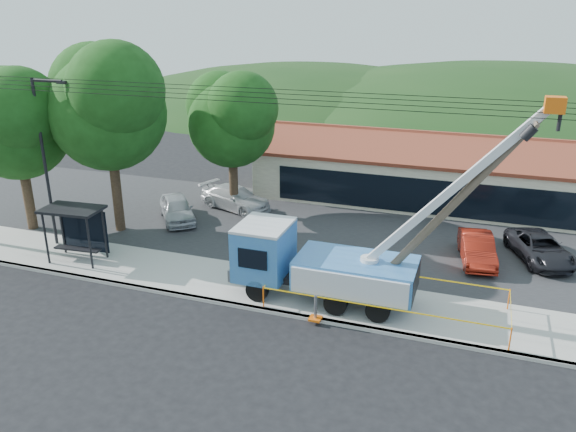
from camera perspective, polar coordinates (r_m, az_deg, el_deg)
The scene contains 19 objects.
ground at distance 22.51m, azimuth -2.86°, elevation -12.46°, with size 120.00×120.00×0.00m, color black.
curb at distance 24.14m, azimuth -0.96°, elevation -9.78°, with size 60.00×0.25×0.15m, color #B0ACA5.
sidewalk at distance 25.71m, azimuth 0.52°, elevation -7.79°, with size 60.00×4.00×0.15m, color #B0ACA5.
parking_lot at distance 32.70m, azimuth 5.06°, elevation -1.57°, with size 60.00×12.00×0.10m, color #28282B.
strip_mall at distance 38.99m, azimuth 13.84°, elevation 4.36°, with size 22.50×8.53×4.67m.
streetlight at distance 31.58m, azimuth -23.34°, elevation 6.05°, with size 2.13×0.22×9.00m.
tree_west_near at distance 32.30m, azimuth -17.94°, elevation 11.04°, with size 7.56×6.72×10.80m.
tree_west_far at distance 34.60m, azimuth -25.99°, elevation 8.89°, with size 6.84×6.08×9.48m.
tree_lot at distance 34.20m, azimuth -5.78°, elevation 10.12°, with size 6.30×5.60×8.94m.
hill_west at distance 76.81m, azimuth 2.26°, elevation 11.11°, with size 78.40×56.00×28.00m, color #163714.
hill_center at distance 73.55m, azimuth 21.47°, elevation 9.34°, with size 89.60×64.00×32.00m, color #163714.
utility_truck at distance 24.40m, azimuth 3.25°, elevation -4.73°, with size 12.39×4.25×9.22m.
leaning_pole at distance 22.62m, azimuth 16.48°, elevation 1.15°, with size 6.83×1.88×9.16m.
bus_shelter at distance 29.99m, azimuth -20.74°, elevation -0.47°, with size 3.05×2.03×2.80m.
caution_tape at distance 24.36m, azimuth 9.91°, elevation -7.71°, with size 9.96×3.30×0.96m.
car_silver at distance 34.84m, azimuth -11.13°, elevation -0.58°, with size 1.77×4.41×1.50m, color #A8AAAF.
car_red at distance 30.28m, azimuth 18.48°, elevation -4.54°, with size 1.50×4.29×1.41m, color maroon.
car_white at distance 36.33m, azimuth -5.33°, elevation 0.60°, with size 2.04×5.01×1.45m, color silver.
car_dark at distance 31.61m, azimuth 24.03°, elevation -4.24°, with size 2.18×4.74×1.32m, color black.
Camera 1 is at (7.30, -17.49, 12.14)m, focal length 35.00 mm.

